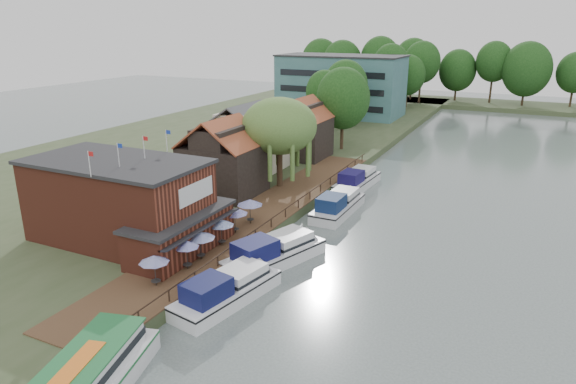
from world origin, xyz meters
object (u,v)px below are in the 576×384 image
at_px(hotel_block, 341,85).
at_px(cruiser_0, 227,286).
at_px(cruiser_2, 338,202).
at_px(cottage_b, 245,137).
at_px(cottage_a, 223,157).
at_px(umbrella_4, 235,220).
at_px(willow, 279,143).
at_px(cruiser_3, 357,178).
at_px(cottage_c, 302,128).
at_px(umbrella_2, 200,245).
at_px(swan, 149,345).
at_px(umbrella_3, 221,232).
at_px(cruiser_1, 274,249).
at_px(umbrella_1, 187,255).
at_px(umbrella_5, 250,211).
at_px(pub, 137,203).
at_px(umbrella_0, 155,270).

relative_size(hotel_block, cruiser_0, 2.45).
bearing_deg(cruiser_2, cottage_b, 153.67).
bearing_deg(cottage_a, umbrella_4, -52.47).
height_order(willow, cruiser_3, willow).
relative_size(cottage_b, cruiser_3, 0.94).
bearing_deg(cruiser_3, cottage_b, -170.22).
xyz_separation_m(cottage_c, cruiser_2, (11.96, -17.04, -3.98)).
distance_m(cottage_b, cottage_c, 9.85).
distance_m(umbrella_2, cruiser_3, 27.49).
xyz_separation_m(cruiser_0, cruiser_2, (0.72, 20.67, 0.01)).
bearing_deg(cruiser_2, swan, -93.88).
xyz_separation_m(umbrella_2, cruiser_0, (4.47, -3.20, -1.02)).
height_order(cottage_c, umbrella_3, cottage_c).
relative_size(cottage_a, cruiser_1, 0.79).
bearing_deg(umbrella_3, umbrella_1, -89.31).
bearing_deg(cruiser_2, willow, 160.63).
height_order(cottage_b, umbrella_5, cottage_b).
bearing_deg(umbrella_2, hotel_block, 101.68).
bearing_deg(swan, willow, 101.79).
bearing_deg(cruiser_2, umbrella_4, -115.55).
bearing_deg(cruiser_2, pub, -124.79).
xyz_separation_m(hotel_block, cottage_c, (8.00, -37.00, -1.90)).
bearing_deg(cottage_b, cruiser_1, -54.55).
distance_m(hotel_block, umbrella_2, 73.19).
height_order(umbrella_4, cruiser_2, umbrella_4).
distance_m(cruiser_0, cruiser_2, 20.68).
relative_size(umbrella_2, swan, 5.56).
distance_m(willow, umbrella_0, 26.06).
relative_size(umbrella_1, umbrella_2, 0.97).
bearing_deg(pub, cottage_b, 99.09).
distance_m(pub, hotel_block, 71.49).
bearing_deg(cottage_c, umbrella_3, -77.83).
height_order(pub, cruiser_1, pub).
bearing_deg(umbrella_4, cottage_a, 127.53).
relative_size(cottage_b, cruiser_2, 0.92).
distance_m(cottage_c, umbrella_1, 37.17).
relative_size(cottage_a, umbrella_5, 3.51).
xyz_separation_m(umbrella_5, swan, (3.51, -18.71, -2.07)).
distance_m(umbrella_5, cruiser_1, 6.99).
distance_m(cottage_b, swan, 38.56).
xyz_separation_m(cottage_a, umbrella_1, (7.85, -17.41, -2.96)).
xyz_separation_m(pub, cruiser_1, (11.42, 3.34, -3.31)).
height_order(pub, cruiser_2, pub).
height_order(hotel_block, umbrella_2, hotel_block).
bearing_deg(umbrella_3, hotel_block, 102.19).
relative_size(pub, umbrella_2, 8.17).
bearing_deg(cruiser_3, cruiser_0, -85.81).
bearing_deg(willow, cruiser_0, -71.91).
relative_size(umbrella_3, cruiser_1, 0.22).
relative_size(cottage_c, cruiser_2, 0.82).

